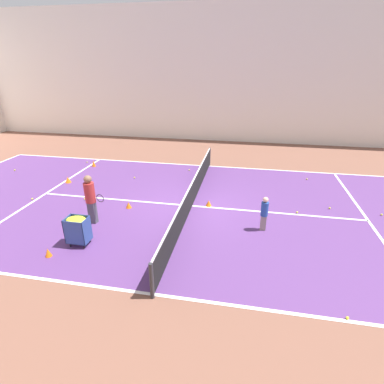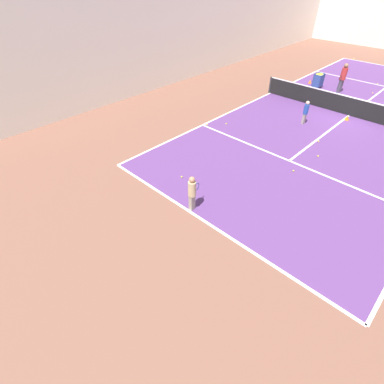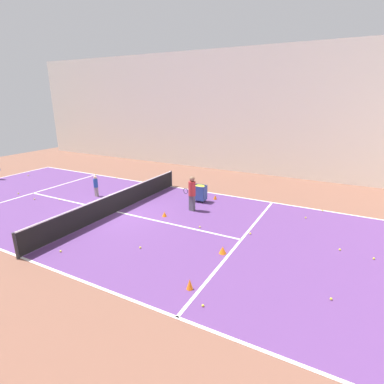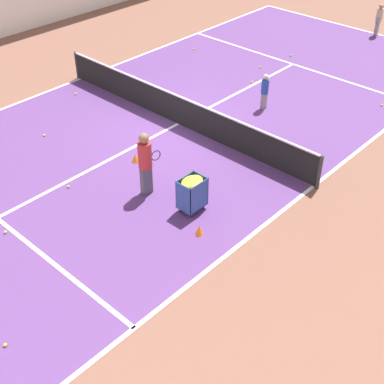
{
  "view_description": "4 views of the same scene",
  "coord_description": "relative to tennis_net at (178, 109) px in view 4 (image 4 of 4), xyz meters",
  "views": [
    {
      "loc": [
        -10.2,
        -1.94,
        5.12
      ],
      "look_at": [
        0.0,
        0.0,
        0.59
      ],
      "focal_mm": 28.0,
      "sensor_mm": 36.0,
      "label": 1
    },
    {
      "loc": [
        4.42,
        -16.76,
        6.67
      ],
      "look_at": [
        -0.83,
        -11.29,
        0.72
      ],
      "focal_mm": 28.0,
      "sensor_mm": 36.0,
      "label": 2
    },
    {
      "loc": [
        10.2,
        9.56,
        5.31
      ],
      "look_at": [
        -1.89,
        3.11,
        0.95
      ],
      "focal_mm": 28.0,
      "sensor_mm": 36.0,
      "label": 3
    },
    {
      "loc": [
        -10.2,
        10.43,
        8.12
      ],
      "look_at": [
        -3.23,
        2.87,
        0.54
      ],
      "focal_mm": 50.0,
      "sensor_mm": 36.0,
      "label": 4
    }
  ],
  "objects": [
    {
      "name": "tennis_ball_19",
      "position": [
        0.72,
        -5.17,
        -0.47
      ],
      "size": [
        0.07,
        0.07,
        0.07
      ],
      "primitive_type": "sphere",
      "color": "yellow",
      "rests_on": "ground"
    },
    {
      "name": "tennis_ball_18",
      "position": [
        0.51,
        -6.9,
        -0.47
      ],
      "size": [
        0.07,
        0.07,
        0.07
      ],
      "primitive_type": "sphere",
      "color": "yellow",
      "rests_on": "ground"
    },
    {
      "name": "tennis_ball_13",
      "position": [
        3.98,
        0.9,
        -0.47
      ],
      "size": [
        0.07,
        0.07,
        0.07
      ],
      "primitive_type": "sphere",
      "color": "yellow",
      "rests_on": "ground"
    },
    {
      "name": "line_sideline_right",
      "position": [
        4.89,
        0.0,
        -0.5
      ],
      "size": [
        0.1,
        22.89,
        0.0
      ],
      "primitive_type": "cube",
      "color": "white",
      "rests_on": "ground"
    },
    {
      "name": "tennis_net",
      "position": [
        0.0,
        0.0,
        0.0
      ],
      "size": [
        10.08,
        0.1,
        0.98
      ],
      "color": "#2D2D33",
      "rests_on": "ground"
    },
    {
      "name": "ground_plane",
      "position": [
        0.0,
        0.0,
        -0.51
      ],
      "size": [
        38.31,
        38.31,
        0.0
      ],
      "primitive_type": "plane",
      "color": "brown"
    },
    {
      "name": "child_midcourt",
      "position": [
        -1.31,
        -2.63,
        0.17
      ],
      "size": [
        0.25,
        0.25,
        1.19
      ],
      "rotation": [
        0.0,
        0.0,
        1.51
      ],
      "color": "gray",
      "rests_on": "ground"
    },
    {
      "name": "line_baseline_near",
      "position": [
        0.0,
        -11.45,
        -0.5
      ],
      "size": [
        9.78,
        0.1,
        0.0
      ],
      "primitive_type": "cube",
      "color": "white",
      "rests_on": "ground"
    },
    {
      "name": "tennis_ball_10",
      "position": [
        0.14,
        -3.92,
        -0.47
      ],
      "size": [
        0.07,
        0.07,
        0.07
      ],
      "primitive_type": "sphere",
      "color": "yellow",
      "rests_on": "ground"
    },
    {
      "name": "tennis_ball_7",
      "position": [
        -4.08,
        -5.4,
        -0.47
      ],
      "size": [
        0.07,
        0.07,
        0.07
      ],
      "primitive_type": "sphere",
      "color": "yellow",
      "rests_on": "ground"
    },
    {
      "name": "tennis_ball_11",
      "position": [
        -3.45,
        8.18,
        -0.47
      ],
      "size": [
        0.07,
        0.07,
        0.07
      ],
      "primitive_type": "sphere",
      "color": "yellow",
      "rests_on": "ground"
    },
    {
      "name": "ball_cart",
      "position": [
        -3.23,
        2.87,
        0.14
      ],
      "size": [
        0.48,
        0.64,
        0.92
      ],
      "color": "#2D478C",
      "rests_on": "ground"
    },
    {
      "name": "coach_at_net",
      "position": [
        -1.89,
        3.11,
        0.48
      ],
      "size": [
        0.4,
        0.7,
        1.73
      ],
      "rotation": [
        0.0,
        0.0,
        -1.74
      ],
      "color": "#4C4C56",
      "rests_on": "ground"
    },
    {
      "name": "line_service_near",
      "position": [
        0.0,
        -6.3,
        -0.5
      ],
      "size": [
        9.78,
        0.1,
        0.0
      ],
      "primitive_type": "cube",
      "color": "white",
      "rests_on": "ground"
    },
    {
      "name": "tennis_ball_1",
      "position": [
        2.42,
        3.25,
        -0.47
      ],
      "size": [
        0.07,
        0.07,
        0.07
      ],
      "primitive_type": "sphere",
      "color": "yellow",
      "rests_on": "ground"
    },
    {
      "name": "tennis_ball_12",
      "position": [
        -0.25,
        4.36,
        -0.47
      ],
      "size": [
        0.07,
        0.07,
        0.07
      ],
      "primitive_type": "sphere",
      "color": "yellow",
      "rests_on": "ground"
    },
    {
      "name": "tennis_ball_0",
      "position": [
        -0.64,
        6.45,
        -0.47
      ],
      "size": [
        0.07,
        0.07,
        0.07
      ],
      "primitive_type": "sphere",
      "color": "yellow",
      "rests_on": "ground"
    },
    {
      "name": "training_cone_3",
      "position": [
        0.12,
        -0.63,
        -0.39
      ],
      "size": [
        0.23,
        0.23,
        0.23
      ],
      "primitive_type": "cone",
      "color": "orange",
      "rests_on": "ground"
    },
    {
      "name": "tennis_ball_3",
      "position": [
        3.76,
        -4.81,
        -0.47
      ],
      "size": [
        0.07,
        0.07,
        0.07
      ],
      "primitive_type": "sphere",
      "color": "yellow",
      "rests_on": "ground"
    },
    {
      "name": "line_centre_service",
      "position": [
        0.0,
        0.0,
        -0.5
      ],
      "size": [
        0.1,
        12.59,
        0.0
      ],
      "primitive_type": "cube",
      "color": "white",
      "rests_on": "ground"
    },
    {
      "name": "line_sideline_left",
      "position": [
        -4.89,
        0.0,
        -0.5
      ],
      "size": [
        0.1,
        22.89,
        0.0
      ],
      "primitive_type": "cube",
      "color": "white",
      "rests_on": "ground"
    },
    {
      "name": "training_cone_2",
      "position": [
        -0.61,
        2.34,
        -0.39
      ],
      "size": [
        0.22,
        0.22,
        0.23
      ],
      "primitive_type": "cone",
      "color": "orange",
      "rests_on": "ground"
    },
    {
      "name": "training_cone_1",
      "position": [
        -3.97,
        3.43,
        -0.38
      ],
      "size": [
        0.19,
        0.19,
        0.25
      ],
      "primitive_type": "cone",
      "color": "orange",
      "rests_on": "ground"
    },
    {
      "name": "court_playing_area",
      "position": [
        0.0,
        0.0,
        -0.51
      ],
      "size": [
        9.78,
        22.89,
        0.0
      ],
      "color": "#563370",
      "rests_on": "ground"
    },
    {
      "name": "player_near_baseline",
      "position": [
        -0.83,
        -11.28,
        0.25
      ],
      "size": [
        0.29,
        0.59,
        1.31
      ],
      "rotation": [
        0.0,
        0.0,
        1.67
      ],
      "color": "gray",
      "rests_on": "ground"
    }
  ]
}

